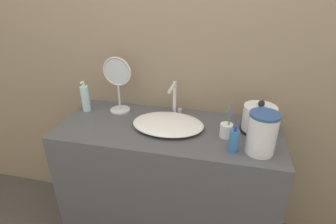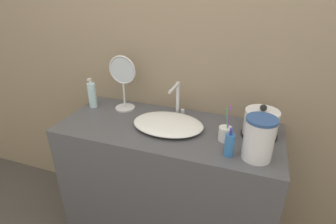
% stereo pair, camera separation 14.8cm
% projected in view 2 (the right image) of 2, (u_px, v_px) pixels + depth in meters
% --- Properties ---
extents(wall_back, '(6.00, 0.04, 2.60)m').
position_uv_depth(wall_back, '(184.00, 44.00, 1.59)').
color(wall_back, gray).
rests_on(wall_back, ground_plane).
extents(vanity_counter, '(1.29, 0.54, 0.87)m').
position_uv_depth(vanity_counter, '(168.00, 185.00, 1.72)').
color(vanity_counter, '#4C4C51').
rests_on(vanity_counter, ground_plane).
extents(sink_basin, '(0.42, 0.30, 0.05)m').
position_uv_depth(sink_basin, '(168.00, 124.00, 1.52)').
color(sink_basin, white).
rests_on(sink_basin, vanity_counter).
extents(faucet, '(0.06, 0.17, 0.22)m').
position_uv_depth(faucet, '(177.00, 97.00, 1.61)').
color(faucet, silver).
rests_on(faucet, vanity_counter).
extents(electric_kettle, '(0.19, 0.19, 0.19)m').
position_uv_depth(electric_kettle, '(261.00, 124.00, 1.41)').
color(electric_kettle, black).
rests_on(electric_kettle, vanity_counter).
extents(toothbrush_cup, '(0.07, 0.07, 0.21)m').
position_uv_depth(toothbrush_cup, '(225.00, 133.00, 1.38)').
color(toothbrush_cup, silver).
rests_on(toothbrush_cup, vanity_counter).
extents(lotion_bottle, '(0.05, 0.05, 0.15)m').
position_uv_depth(lotion_bottle, '(229.00, 145.00, 1.25)').
color(lotion_bottle, '#3370B7').
rests_on(lotion_bottle, vanity_counter).
extents(shampoo_bottle, '(0.05, 0.05, 0.20)m').
position_uv_depth(shampoo_bottle, '(92.00, 95.00, 1.75)').
color(shampoo_bottle, silver).
rests_on(shampoo_bottle, vanity_counter).
extents(vanity_mirror, '(0.19, 0.13, 0.36)m').
position_uv_depth(vanity_mirror, '(123.00, 80.00, 1.68)').
color(vanity_mirror, silver).
rests_on(vanity_mirror, vanity_counter).
extents(water_pitcher, '(0.14, 0.14, 0.21)m').
position_uv_depth(water_pitcher, '(259.00, 139.00, 1.22)').
color(water_pitcher, silver).
rests_on(water_pitcher, vanity_counter).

